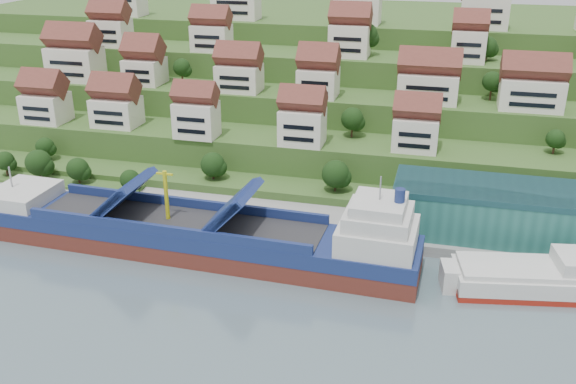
# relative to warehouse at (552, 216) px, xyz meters

# --- Properties ---
(ground) EXTENTS (300.00, 300.00, 0.00)m
(ground) POSITION_rel_warehouse_xyz_m (-52.00, -17.00, -7.20)
(ground) COLOR slate
(ground) RESTS_ON ground
(quay) EXTENTS (180.00, 14.00, 2.20)m
(quay) POSITION_rel_warehouse_xyz_m (-32.00, -2.00, -6.10)
(quay) COLOR gray
(quay) RESTS_ON ground
(pebble_beach) EXTENTS (45.00, 20.00, 1.00)m
(pebble_beach) POSITION_rel_warehouse_xyz_m (-110.00, -5.00, -6.70)
(pebble_beach) COLOR gray
(pebble_beach) RESTS_ON ground
(hillside) EXTENTS (260.00, 128.00, 31.00)m
(hillside) POSITION_rel_warehouse_xyz_m (-52.00, 86.55, 3.46)
(hillside) COLOR #2D4C1E
(hillside) RESTS_ON ground
(hillside_village) EXTENTS (154.33, 64.08, 28.80)m
(hillside_village) POSITION_rel_warehouse_xyz_m (-53.44, 44.58, 17.53)
(hillside_village) COLOR white
(hillside_village) RESTS_ON ground
(hillside_trees) EXTENTS (140.05, 62.41, 30.97)m
(hillside_trees) POSITION_rel_warehouse_xyz_m (-62.30, 26.31, 8.75)
(hillside_trees) COLOR #193712
(hillside_trees) RESTS_ON ground
(warehouse) EXTENTS (60.00, 15.00, 10.00)m
(warehouse) POSITION_rel_warehouse_xyz_m (0.00, 0.00, 0.00)
(warehouse) COLOR #25675E
(warehouse) RESTS_ON quay
(flagpole) EXTENTS (1.28, 0.16, 8.00)m
(flagpole) POSITION_rel_warehouse_xyz_m (-33.89, -7.00, -0.32)
(flagpole) COLOR gray
(flagpole) RESTS_ON quay
(beach_huts) EXTENTS (14.40, 3.70, 2.20)m
(beach_huts) POSITION_rel_warehouse_xyz_m (-112.00, -6.25, -5.10)
(beach_huts) COLOR white
(beach_huts) RESTS_ON pebble_beach
(cargo_ship) EXTENTS (87.67, 16.21, 19.48)m
(cargo_ship) POSITION_rel_warehouse_xyz_m (-64.56, -17.93, -3.58)
(cargo_ship) COLOR #5B241C
(cargo_ship) RESTS_ON ground
(second_ship) EXTENTS (28.53, 14.64, 7.89)m
(second_ship) POSITION_rel_warehouse_xyz_m (-3.48, -16.53, -4.82)
(second_ship) COLOR maroon
(second_ship) RESTS_ON ground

